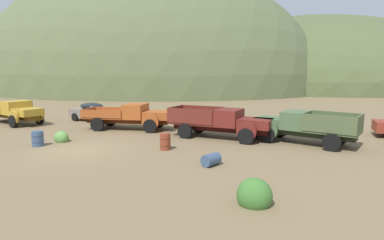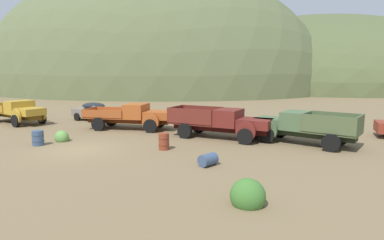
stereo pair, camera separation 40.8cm
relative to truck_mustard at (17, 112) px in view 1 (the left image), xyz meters
name	(u,v)px [view 1 (the left image)]	position (x,y,z in m)	size (l,w,h in m)	color
ground_plane	(79,150)	(10.31, -6.16, -0.99)	(300.00, 300.00, 0.00)	brown
hill_far_left	(145,89)	(-12.19, 50.08, -0.99)	(78.50, 62.06, 54.30)	#56603D
hill_distant	(306,86)	(24.73, 77.47, -0.99)	(82.35, 81.01, 37.31)	#4C5633
truck_mustard	(17,112)	(0.00, 0.00, 0.00)	(6.44, 3.77, 1.89)	#593D12
car_primer_gray	(95,112)	(5.02, 3.40, -0.18)	(4.77, 2.82, 1.57)	slate
truck_oxide_orange	(135,116)	(10.26, 0.60, 0.01)	(6.62, 3.08, 1.89)	#51220D
truck_oxblood	(226,123)	(17.32, -0.68, 0.03)	(6.78, 3.12, 1.91)	black
truck_weathered_green	(298,126)	(21.65, -0.63, 0.02)	(6.23, 3.79, 1.91)	#232B1B
oil_drum_tipped	(211,160)	(17.85, -6.86, -0.71)	(0.88, 1.01, 0.56)	#384C6B
oil_drum_foreground	(165,142)	(14.73, -4.62, -0.53)	(0.61, 0.61, 0.92)	brown
oil_drum_spare	(38,139)	(7.41, -5.93, -0.56)	(0.68, 0.68, 0.87)	#384C6B
bush_back_edge	(62,138)	(7.93, -4.50, -0.79)	(0.88, 0.91, 0.86)	#5B8E42
bush_near_barrel	(254,196)	(20.22, -10.71, -0.70)	(1.15, 1.03, 1.14)	#3D702D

